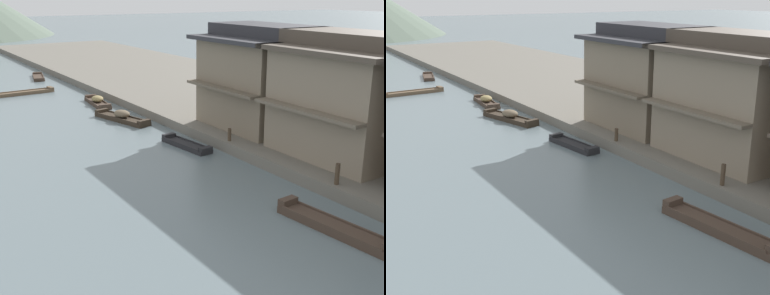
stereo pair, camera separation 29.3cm
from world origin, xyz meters
TOP-DOWN VIEW (x-y plane):
  - riverbank_right at (15.49, 30.00)m, footprint 18.00×110.00m
  - boat_moored_second at (4.34, 13.20)m, footprint 1.38×5.09m
  - boat_moored_third at (4.63, 32.88)m, footprint 2.24×5.11m
  - boat_moored_far at (5.20, 25.22)m, footprint 1.28×3.87m
  - boat_midriver_drifting at (1.25, 46.25)m, footprint 5.33×1.39m
  - boat_midriver_upstream at (5.17, 38.73)m, footprint 1.44×4.51m
  - boat_upstream_distant at (4.76, 54.10)m, footprint 1.97×4.55m
  - house_waterfront_tall at (10.60, 18.25)m, footprint 6.70×7.45m
  - house_waterfront_narrow at (10.72, 25.12)m, footprint 6.93×7.25m
  - mooring_post_dock_mid at (6.84, 15.46)m, footprint 0.20×0.20m
  - mooring_post_dock_far at (6.84, 23.28)m, footprint 0.20×0.20m

SIDE VIEW (x-z plane):
  - boat_upstream_distant at x=4.76m, z-range -0.06..0.29m
  - boat_midriver_drifting at x=1.25m, z-range -0.07..0.33m
  - boat_moored_far at x=5.20m, z-range -0.07..0.35m
  - boat_moored_second at x=4.34m, z-range -0.10..0.46m
  - boat_midriver_upstream at x=5.17m, z-range -0.11..0.62m
  - boat_moored_third at x=4.63m, z-range -0.12..0.65m
  - riverbank_right at x=15.49m, z-range 0.00..0.61m
  - mooring_post_dock_far at x=6.84m, z-range 0.61..1.33m
  - mooring_post_dock_mid at x=6.84m, z-range 0.61..1.57m
  - house_waterfront_tall at x=10.60m, z-range 0.54..6.68m
  - house_waterfront_narrow at x=10.72m, z-range 0.54..6.68m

